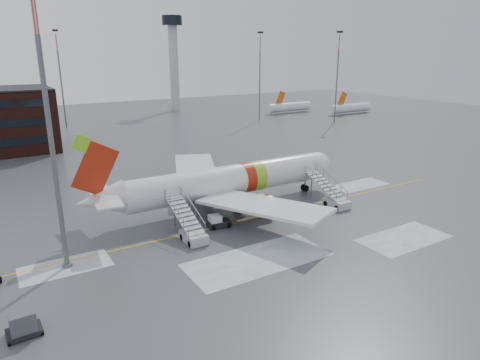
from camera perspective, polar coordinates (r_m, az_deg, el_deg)
ground at (r=52.21m, az=1.83°, el=-4.67°), size 260.00×260.00×0.00m
airliner at (r=53.62m, az=-1.97°, el=-0.22°), size 35.03×32.97×11.18m
airstair_fwd at (r=56.27m, az=12.28°, el=-2.30°), size 2.05×7.70×3.48m
airstair_aft at (r=45.62m, az=-6.61°, el=-6.61°), size 2.05×7.70×3.48m
pushback_tug at (r=48.52m, az=-3.03°, el=-5.58°), size 2.70×2.15×1.46m
uld_container at (r=34.88m, az=-26.96°, el=-16.75°), size 2.36×1.78×1.88m
light_mast_near at (r=39.42m, az=-24.13°, el=6.88°), size 1.20×1.20×25.73m
control_tower at (r=147.01m, az=-8.89°, el=16.48°), size 6.40×6.40×30.00m
light_mast_far_ne at (r=123.58m, az=2.66°, el=14.35°), size 1.20×1.20×24.25m
light_mast_far_n at (r=120.26m, az=-22.86°, el=13.03°), size 1.20×1.20×24.25m
light_mast_far_e at (r=122.64m, az=12.86°, el=13.94°), size 1.20×1.20×24.25m
distant_aircraft at (r=138.76m, az=9.26°, el=8.68°), size 35.00×18.00×8.00m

